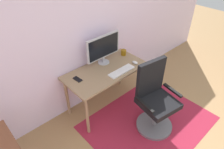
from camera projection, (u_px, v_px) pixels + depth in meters
wall_back at (93, 22)px, 2.89m from camera, size 6.00×0.10×2.60m
area_rug at (148, 122)px, 3.07m from camera, size 1.80×1.41×0.01m
desk at (106, 74)px, 3.01m from camera, size 1.24×0.62×0.71m
monitor at (103, 48)px, 2.96m from camera, size 0.59×0.18×0.46m
keyboard at (122, 71)px, 2.92m from camera, size 0.43×0.13×0.02m
computer_mouse at (135, 62)px, 3.09m from camera, size 0.06×0.10×0.03m
coffee_cup at (123, 52)px, 3.28m from camera, size 0.09×0.09×0.09m
cell_phone at (78, 79)px, 2.77m from camera, size 0.08×0.15×0.01m
office_chair at (155, 103)px, 2.79m from camera, size 0.59×0.54×1.05m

